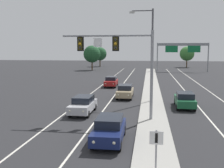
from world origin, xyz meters
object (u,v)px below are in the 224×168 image
object	(u,v)px
overhead_signal_mast	(122,56)
street_lamp_median	(150,50)
car_oncoming_silver	(83,105)
car_oncoming_red	(111,81)
tree_far_left_a	(92,54)
car_oncoming_navy	(109,129)
car_receding_green	(185,100)
highway_sign_gantry	(183,48)
car_oncoming_tan	(125,91)
tree_far_left_c	(100,54)
median_sign_post	(156,147)
tree_far_right_a	(187,54)

from	to	relation	value
overhead_signal_mast	street_lamp_median	size ratio (longest dim) A/B	0.75
car_oncoming_silver	car_oncoming_red	distance (m)	17.95
tree_far_left_a	car_oncoming_navy	bearing A→B (deg)	-76.77
street_lamp_median	tree_far_left_a	bearing A→B (deg)	109.91
tree_far_left_a	car_receding_green	bearing A→B (deg)	-67.16
car_oncoming_silver	highway_sign_gantry	world-z (taller)	highway_sign_gantry
car_oncoming_silver	car_receding_green	size ratio (longest dim) A/B	0.99
street_lamp_median	car_oncoming_tan	xyz separation A→B (m)	(-2.89, 2.34, -4.97)
tree_far_left_c	tree_far_left_a	bearing A→B (deg)	-87.37
overhead_signal_mast	car_oncoming_silver	distance (m)	6.14
street_lamp_median	car_oncoming_navy	distance (m)	14.32
street_lamp_median	car_oncoming_navy	xyz separation A→B (m)	(-2.51, -13.20, -4.97)
street_lamp_median	tree_far_left_a	distance (m)	46.89
median_sign_post	car_oncoming_red	distance (m)	30.55
car_receding_green	tree_far_right_a	distance (m)	63.06
car_oncoming_red	tree_far_right_a	xyz separation A→B (m)	(17.98, 48.25, 3.59)
car_oncoming_navy	car_oncoming_tan	xyz separation A→B (m)	(-0.38, 15.54, 0.00)
car_oncoming_red	tree_far_left_c	size ratio (longest dim) A/B	0.69
highway_sign_gantry	tree_far_left_a	size ratio (longest dim) A/B	1.93
car_receding_green	highway_sign_gantry	world-z (taller)	highway_sign_gantry
car_receding_green	highway_sign_gantry	size ratio (longest dim) A/B	0.34
median_sign_post	car_oncoming_red	bearing A→B (deg)	101.83
median_sign_post	car_receding_green	distance (m)	16.11
tree_far_right_a	car_oncoming_navy	bearing A→B (deg)	-101.21
overhead_signal_mast	median_sign_post	xyz separation A→B (m)	(2.54, -10.22, -3.75)
tree_far_left_c	median_sign_post	bearing A→B (deg)	-77.74
car_oncoming_red	highway_sign_gantry	xyz separation A→B (m)	(14.48, 30.79, 5.34)
car_oncoming_red	car_receding_green	size ratio (longest dim) A/B	1.00
car_oncoming_silver	car_receding_green	distance (m)	10.29
highway_sign_gantry	median_sign_post	bearing A→B (deg)	-97.71
tree_far_left_a	overhead_signal_mast	bearing A→B (deg)	-75.17
car_oncoming_tan	car_receding_green	xyz separation A→B (m)	(6.44, -4.62, 0.00)
highway_sign_gantry	tree_far_left_c	size ratio (longest dim) A/B	2.03
car_oncoming_red	tree_far_right_a	bearing A→B (deg)	69.56
car_oncoming_navy	tree_far_left_a	xyz separation A→B (m)	(-13.46, 57.26, 3.68)
car_oncoming_silver	tree_far_right_a	world-z (taller)	tree_far_right_a
car_oncoming_tan	car_receding_green	distance (m)	7.93
overhead_signal_mast	tree_far_left_a	xyz separation A→B (m)	(-13.73, 51.88, -0.84)
car_receding_green	highway_sign_gantry	xyz separation A→B (m)	(4.98, 44.92, 5.34)
median_sign_post	car_receding_green	bearing A→B (deg)	78.37
car_oncoming_red	tree_far_left_a	bearing A→B (deg)	107.27
tree_far_right_a	tree_far_left_a	world-z (taller)	tree_far_left_a
overhead_signal_mast	median_sign_post	bearing A→B (deg)	-76.05
car_oncoming_navy	tree_far_left_a	size ratio (longest dim) A/B	0.65
median_sign_post	tree_far_right_a	distance (m)	79.07
car_oncoming_navy	tree_far_left_c	xyz separation A→B (m)	(-14.20, 73.45, 3.46)
highway_sign_gantry	car_oncoming_navy	bearing A→B (deg)	-101.18
street_lamp_median	highway_sign_gantry	size ratio (longest dim) A/B	0.75
tree_far_left_a	tree_far_right_a	bearing A→B (deg)	29.83
car_oncoming_silver	car_oncoming_red	xyz separation A→B (m)	(0.05, 17.95, 0.00)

